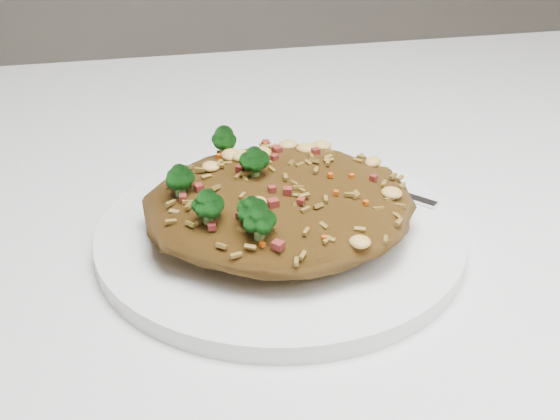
# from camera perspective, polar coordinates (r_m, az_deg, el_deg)

# --- Properties ---
(dining_table) EXTENTS (1.20, 0.80, 0.75)m
(dining_table) POSITION_cam_1_polar(r_m,az_deg,el_deg) (0.67, 3.82, -6.72)
(dining_table) COLOR silver
(dining_table) RESTS_ON ground
(plate) EXTENTS (0.27, 0.27, 0.01)m
(plate) POSITION_cam_1_polar(r_m,az_deg,el_deg) (0.57, 0.00, -1.90)
(plate) COLOR white
(plate) RESTS_ON dining_table
(fried_rice) EXTENTS (0.20, 0.18, 0.06)m
(fried_rice) POSITION_cam_1_polar(r_m,az_deg,el_deg) (0.56, -0.12, 1.08)
(fried_rice) COLOR brown
(fried_rice) RESTS_ON plate
(fork) EXTENTS (0.12, 0.13, 0.00)m
(fork) POSITION_cam_1_polar(r_m,az_deg,el_deg) (0.64, 5.40, 2.23)
(fork) COLOR silver
(fork) RESTS_ON plate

